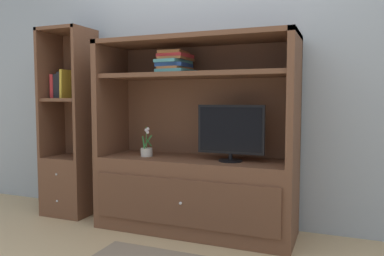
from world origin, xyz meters
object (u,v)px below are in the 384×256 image
at_px(potted_plant, 147,150).
at_px(magazine_stack, 175,63).
at_px(media_console, 195,171).
at_px(upright_book_row, 61,85).
at_px(bookshelf_tall, 71,153).
at_px(tv_monitor, 231,132).

bearing_deg(potted_plant, magazine_stack, 10.61).
bearing_deg(media_console, potted_plant, -172.12).
distance_m(magazine_stack, upright_book_row, 1.18).
height_order(media_console, upright_book_row, media_console).
bearing_deg(potted_plant, media_console, 7.88).
relative_size(media_console, magazine_stack, 4.78).
relative_size(media_console, bookshelf_tall, 0.94).
xyz_separation_m(tv_monitor, potted_plant, (-0.73, -0.01, -0.18)).
xyz_separation_m(tv_monitor, bookshelf_tall, (-1.57, 0.05, -0.25)).
height_order(potted_plant, magazine_stack, magazine_stack).
bearing_deg(magazine_stack, potted_plant, -169.39).
distance_m(media_console, tv_monitor, 0.46).
distance_m(potted_plant, bookshelf_tall, 0.85).
bearing_deg(potted_plant, bookshelf_tall, 175.89).
bearing_deg(upright_book_row, bookshelf_tall, 8.19).
relative_size(media_console, potted_plant, 6.47).
relative_size(tv_monitor, upright_book_row, 2.00).
relative_size(magazine_stack, upright_book_row, 1.29).
relative_size(media_console, tv_monitor, 3.08).
relative_size(tv_monitor, bookshelf_tall, 0.31).
height_order(tv_monitor, magazine_stack, magazine_stack).
height_order(tv_monitor, bookshelf_tall, bookshelf_tall).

